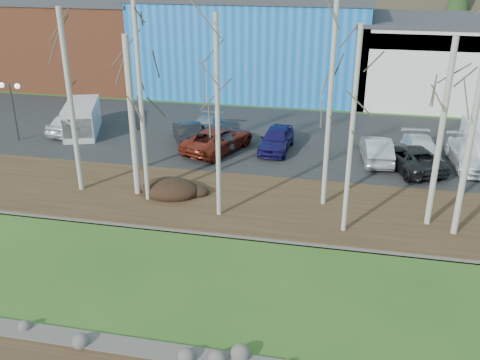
% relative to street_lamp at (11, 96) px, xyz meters
% --- Properties ---
extents(river, '(80.00, 8.00, 0.90)m').
position_rel_street_lamp_xyz_m(river, '(18.90, -13.49, -3.22)').
color(river, black).
rests_on(river, ground).
extents(far_bank_rocks, '(80.00, 0.80, 0.46)m').
position_rel_street_lamp_xyz_m(far_bank_rocks, '(18.90, -9.39, -3.22)').
color(far_bank_rocks, '#47423D').
rests_on(far_bank_rocks, ground).
extents(far_bank, '(80.00, 7.00, 0.15)m').
position_rel_street_lamp_xyz_m(far_bank, '(18.90, -6.19, -3.15)').
color(far_bank, '#382616').
rests_on(far_bank, ground).
extents(parking_lot, '(80.00, 14.00, 0.14)m').
position_rel_street_lamp_xyz_m(parking_lot, '(18.90, 4.31, -3.15)').
color(parking_lot, black).
rests_on(parking_lot, ground).
extents(building_brick, '(16.32, 12.24, 7.80)m').
position_rel_street_lamp_xyz_m(building_brick, '(-5.10, 18.31, 0.68)').
color(building_brick, brown).
rests_on(building_brick, ground).
extents(building_blue, '(20.40, 12.24, 8.30)m').
position_rel_street_lamp_xyz_m(building_blue, '(12.90, 18.31, 0.93)').
color(building_blue, '#0E59B1').
rests_on(building_blue, ground).
extents(building_white, '(18.36, 12.24, 6.80)m').
position_rel_street_lamp_xyz_m(building_white, '(30.90, 18.30, 0.19)').
color(building_white, silver).
rests_on(building_white, ground).
extents(dirt_mound, '(3.10, 2.19, 0.61)m').
position_rel_street_lamp_xyz_m(dirt_mound, '(12.88, -6.14, -2.77)').
color(dirt_mound, black).
rests_on(dirt_mound, far_bank).
extents(birch_0, '(0.27, 0.27, 9.43)m').
position_rel_street_lamp_xyz_m(birch_0, '(7.98, -6.50, 1.64)').
color(birch_0, beige).
rests_on(birch_0, far_bank).
extents(birch_1, '(0.23, 0.23, 10.24)m').
position_rel_street_lamp_xyz_m(birch_1, '(11.95, -6.95, 2.05)').
color(birch_1, beige).
rests_on(birch_1, far_bank).
extents(birch_2, '(0.32, 0.32, 8.22)m').
position_rel_street_lamp_xyz_m(birch_2, '(11.16, -6.37, 1.04)').
color(birch_2, beige).
rests_on(birch_2, far_bank).
extents(birch_3, '(0.22, 0.22, 9.48)m').
position_rel_street_lamp_xyz_m(birch_3, '(15.98, -7.89, 1.67)').
color(birch_3, beige).
rests_on(birch_3, far_bank).
extents(birch_4, '(0.24, 0.24, 10.05)m').
position_rel_street_lamp_xyz_m(birch_4, '(20.87, -5.60, 1.95)').
color(birch_4, beige).
rests_on(birch_4, far_bank).
extents(birch_5, '(0.22, 0.22, 9.22)m').
position_rel_street_lamp_xyz_m(birch_5, '(21.97, -8.24, 1.54)').
color(birch_5, beige).
rests_on(birch_5, far_bank).
extents(birch_6, '(0.28, 0.28, 11.84)m').
position_rel_street_lamp_xyz_m(birch_6, '(26.91, -7.49, 2.85)').
color(birch_6, beige).
rests_on(birch_6, far_bank).
extents(birch_7, '(0.27, 0.27, 8.63)m').
position_rel_street_lamp_xyz_m(birch_7, '(25.82, -6.76, 1.24)').
color(birch_7, beige).
rests_on(birch_7, far_bank).
extents(street_lamp, '(1.50, 0.38, 3.92)m').
position_rel_street_lamp_xyz_m(street_lamp, '(0.00, 0.00, 0.00)').
color(street_lamp, '#262628').
rests_on(street_lamp, parking_lot).
extents(car_0, '(2.38, 4.76, 1.56)m').
position_rel_street_lamp_xyz_m(car_0, '(2.86, 2.40, -2.31)').
color(car_0, white).
rests_on(car_0, parking_lot).
extents(car_1, '(3.35, 4.75, 1.49)m').
position_rel_street_lamp_xyz_m(car_1, '(11.44, 1.80, -2.34)').
color(car_1, black).
rests_on(car_1, parking_lot).
extents(car_2, '(4.32, 6.06, 1.53)m').
position_rel_street_lamp_xyz_m(car_2, '(13.75, 0.83, -2.32)').
color(car_2, maroon).
rests_on(car_2, parking_lot).
extents(car_3, '(2.01, 4.67, 1.34)m').
position_rel_street_lamp_xyz_m(car_3, '(12.26, 3.16, -2.42)').
color(car_3, gray).
rests_on(car_3, parking_lot).
extents(car_4, '(2.02, 4.53, 1.51)m').
position_rel_street_lamp_xyz_m(car_4, '(17.38, 1.67, -2.33)').
color(car_4, '#1A1554').
rests_on(car_4, parking_lot).
extents(car_5, '(2.04, 4.69, 1.50)m').
position_rel_street_lamp_xyz_m(car_5, '(23.59, 1.03, -2.33)').
color(car_5, '#B1B2B4').
rests_on(car_5, parking_lot).
extents(car_6, '(4.25, 5.74, 1.45)m').
position_rel_street_lamp_xyz_m(car_6, '(25.52, 0.18, -2.36)').
color(car_6, black).
rests_on(car_6, parking_lot).
extents(car_7, '(2.46, 5.18, 1.46)m').
position_rel_street_lamp_xyz_m(car_7, '(26.21, 1.30, -2.36)').
color(car_7, white).
rests_on(car_7, parking_lot).
extents(car_8, '(2.46, 5.18, 1.46)m').
position_rel_street_lamp_xyz_m(car_8, '(28.96, 1.30, -2.36)').
color(car_8, white).
rests_on(car_8, parking_lot).
extents(car_9, '(3.35, 4.75, 1.49)m').
position_rel_street_lamp_xyz_m(car_9, '(13.30, 1.80, -2.34)').
color(car_9, black).
rests_on(car_9, parking_lot).
extents(van_grey, '(3.56, 5.27, 2.13)m').
position_rel_street_lamp_xyz_m(van_grey, '(3.64, 2.18, -2.02)').
color(van_grey, silver).
rests_on(van_grey, parking_lot).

